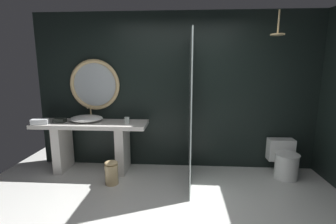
% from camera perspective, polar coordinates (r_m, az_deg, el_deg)
% --- Properties ---
extents(back_wall_panel, '(4.80, 0.10, 2.60)m').
position_cam_1_polar(back_wall_panel, '(4.11, 2.31, 4.77)').
color(back_wall_panel, black).
rests_on(back_wall_panel, ground_plane).
extents(vanity_counter, '(1.83, 0.55, 0.83)m').
position_cam_1_polar(vanity_counter, '(4.20, -17.51, -6.08)').
color(vanity_counter, silver).
rests_on(vanity_counter, ground_plane).
extents(vessel_sink, '(0.53, 0.44, 0.22)m').
position_cam_1_polar(vessel_sink, '(4.18, -18.71, -1.45)').
color(vessel_sink, white).
rests_on(vessel_sink, vanity_counter).
extents(tumbler_cup, '(0.08, 0.08, 0.10)m').
position_cam_1_polar(tumbler_cup, '(3.92, -9.68, -1.90)').
color(tumbler_cup, silver).
rests_on(tumbler_cup, vanity_counter).
extents(tissue_box, '(0.18, 0.14, 0.06)m').
position_cam_1_polar(tissue_box, '(4.29, -24.20, -1.83)').
color(tissue_box, '#282D28').
rests_on(tissue_box, vanity_counter).
extents(round_wall_mirror, '(0.86, 0.07, 0.86)m').
position_cam_1_polar(round_wall_mirror, '(4.28, -16.94, 6.18)').
color(round_wall_mirror, '#D6B77F').
extents(shower_glass_panel, '(0.02, 1.16, 2.19)m').
position_cam_1_polar(shower_glass_panel, '(3.52, 5.22, 0.32)').
color(shower_glass_panel, silver).
rests_on(shower_glass_panel, ground_plane).
extents(rain_shower_head, '(0.19, 0.19, 0.34)m').
position_cam_1_polar(rain_shower_head, '(3.89, 24.50, 16.81)').
color(rain_shower_head, '#D6B77F').
extents(toilet, '(0.41, 0.56, 0.55)m').
position_cam_1_polar(toilet, '(4.33, 25.76, -10.08)').
color(toilet, white).
rests_on(toilet, ground_plane).
extents(waste_bin, '(0.19, 0.19, 0.36)m').
position_cam_1_polar(waste_bin, '(3.78, -13.21, -13.71)').
color(waste_bin, '#D6B77F').
rests_on(waste_bin, ground_plane).
extents(folded_hand_towel, '(0.28, 0.21, 0.08)m').
position_cam_1_polar(folded_hand_towel, '(4.30, -28.00, -2.00)').
color(folded_hand_towel, white).
rests_on(folded_hand_towel, vanity_counter).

